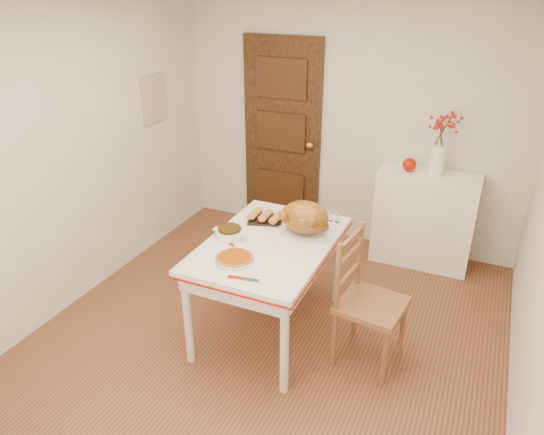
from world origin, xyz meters
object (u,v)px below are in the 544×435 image
at_px(sideboard, 424,219).
at_px(pumpkin_pie, 234,258).
at_px(chair_oak, 372,302).
at_px(turkey_platter, 305,219).
at_px(kitchen_table, 269,287).

distance_m(sideboard, pumpkin_pie, 2.23).
distance_m(chair_oak, pumpkin_pie, 1.02).
xyz_separation_m(chair_oak, turkey_platter, (-0.61, 0.24, 0.43)).
bearing_deg(pumpkin_pie, chair_oak, 20.03).
bearing_deg(kitchen_table, turkey_platter, 46.78).
height_order(turkey_platter, pumpkin_pie, turkey_platter).
bearing_deg(turkey_platter, pumpkin_pie, -105.65).
relative_size(chair_oak, pumpkin_pie, 3.78).
relative_size(sideboard, chair_oak, 0.92).
bearing_deg(kitchen_table, pumpkin_pie, -105.92).
xyz_separation_m(kitchen_table, turkey_platter, (0.20, 0.21, 0.53)).
xyz_separation_m(turkey_platter, pumpkin_pie, (-0.30, -0.57, -0.11)).
distance_m(chair_oak, turkey_platter, 0.78).
bearing_deg(sideboard, chair_oak, -93.66).
xyz_separation_m(kitchen_table, pumpkin_pie, (-0.10, -0.36, 0.42)).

